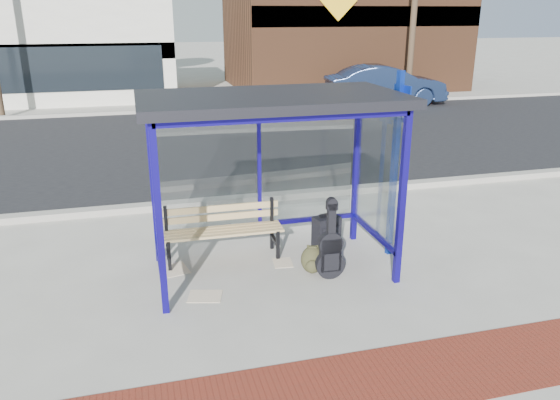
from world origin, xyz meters
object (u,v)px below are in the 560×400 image
object	(u,v)px
guitar_bag	(330,251)
backpack	(312,261)
parked_car	(385,85)
fire_hydrant	(438,90)
suitcase	(326,236)
bench	(222,228)

from	to	relation	value
guitar_bag	backpack	bearing A→B (deg)	134.86
parked_car	fire_hydrant	world-z (taller)	parked_car
backpack	parked_car	world-z (taller)	parked_car
suitcase	bench	bearing A→B (deg)	154.88
suitcase	fire_hydrant	xyz separation A→B (m)	(9.50, 13.15, 0.06)
guitar_bag	suitcase	size ratio (longest dim) A/B	1.65
backpack	fire_hydrant	size ratio (longest dim) A/B	0.57
suitcase	parked_car	world-z (taller)	parked_car
bench	fire_hydrant	size ratio (longest dim) A/B	2.61
bench	backpack	distance (m)	1.40
backpack	fire_hydrant	world-z (taller)	fire_hydrant
bench	backpack	bearing A→B (deg)	-35.30
bench	parked_car	bearing A→B (deg)	56.47
guitar_bag	suitcase	xyz separation A→B (m)	(0.20, 0.71, -0.09)
parked_car	fire_hydrant	xyz separation A→B (m)	(2.74, 0.75, -0.38)
suitcase	backpack	size ratio (longest dim) A/B	1.70
fire_hydrant	parked_car	bearing A→B (deg)	-164.62
guitar_bag	fire_hydrant	xyz separation A→B (m)	(9.69, 13.86, -0.03)
bench	fire_hydrant	xyz separation A→B (m)	(10.98, 12.85, -0.10)
suitcase	parked_car	distance (m)	14.13
bench	parked_car	xyz separation A→B (m)	(8.24, 12.10, 0.28)
fire_hydrant	guitar_bag	bearing A→B (deg)	-124.97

